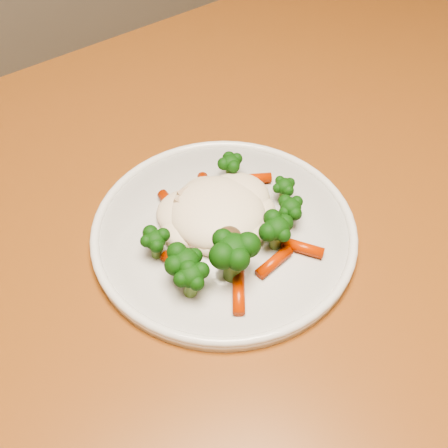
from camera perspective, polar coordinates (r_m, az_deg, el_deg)
name	(u,v)px	position (r m, az deg, el deg)	size (l,w,h in m)	color
dining_table	(224,280)	(0.69, -0.02, -5.72)	(1.39, 1.00, 0.75)	#955222
plate	(224,232)	(0.61, 0.00, -0.85)	(0.29, 0.29, 0.01)	white
meal	(223,222)	(0.58, -0.15, 0.19)	(0.19, 0.19, 0.05)	#FDEBCA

